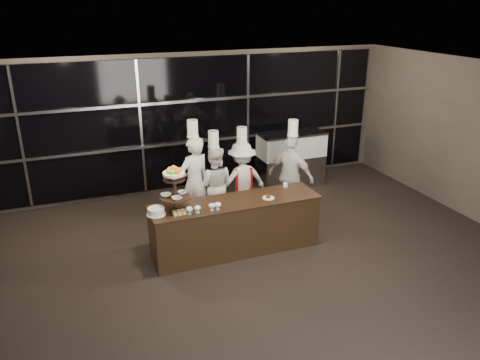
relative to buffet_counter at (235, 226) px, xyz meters
name	(u,v)px	position (x,y,z in m)	size (l,w,h in m)	color
room	(307,214)	(0.23, -1.93, 1.03)	(10.00, 10.00, 10.00)	black
window_wall	(196,123)	(0.23, 3.00, 1.04)	(8.60, 0.10, 2.80)	black
buffet_counter	(235,226)	(0.00, 0.00, 0.00)	(2.84, 0.74, 0.92)	black
display_stand	(174,185)	(-1.00, 0.00, 0.87)	(0.48, 0.48, 0.74)	black
compotes	(204,207)	(-0.60, -0.22, 0.54)	(0.57, 0.11, 0.12)	silver
layer_cake	(156,211)	(-1.32, -0.05, 0.51)	(0.30, 0.30, 0.11)	white
pastry_squares	(179,213)	(-0.99, -0.17, 0.48)	(0.20, 0.13, 0.05)	#E3C76F
small_plate	(268,197)	(0.55, -0.10, 0.47)	(0.20, 0.20, 0.05)	white
chef_cup	(285,185)	(1.04, 0.25, 0.49)	(0.08, 0.08, 0.07)	white
display_case	(291,156)	(2.25, 2.37, 0.22)	(1.50, 0.65, 1.24)	#A5A5AA
chef_a	(195,181)	(-0.37, 1.14, 0.43)	(0.74, 0.61, 2.05)	silver
chef_b	(214,184)	(0.03, 1.19, 0.30)	(0.90, 0.82, 1.80)	white
chef_c	(242,179)	(0.61, 1.25, 0.30)	(0.99, 0.59, 1.80)	silver
chef_d	(291,175)	(1.51, 0.94, 0.37)	(0.86, 1.02, 1.93)	white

